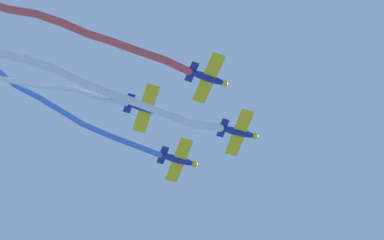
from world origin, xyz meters
The scene contains 8 objects.
airplane_lead centered at (0.28, -7.92, 69.60)m, with size 6.10×5.09×1.61m.
smoke_trail_lead centered at (-10.31, 5.33, 69.54)m, with size 19.79×23.54×1.81m.
airplane_left_wing centered at (1.56, -0.12, 69.20)m, with size 6.00×5.16×1.61m.
smoke_trail_left_wing centered at (-8.38, 10.16, 70.19)m, with size 18.46×16.56×3.51m.
airplane_right_wing centered at (-7.51, -6.64, 69.90)m, with size 5.87×5.24×1.61m.
smoke_trail_right_wing centered at (-17.95, 6.91, 71.02)m, with size 17.84×25.19×2.95m.
airplane_slot centered at (-6.24, 1.16, 69.40)m, with size 6.04×5.13×1.61m.
smoke_trail_slot centered at (-12.32, 12.46, 70.52)m, with size 9.42×19.92×3.24m.
Camera 1 is at (-42.07, -16.01, 4.72)m, focal length 62.89 mm.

